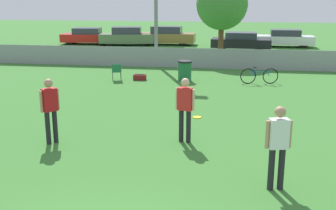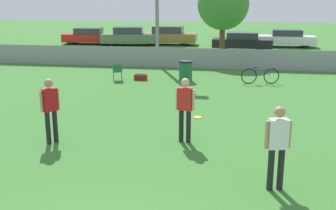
# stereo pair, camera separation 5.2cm
# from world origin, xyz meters

# --- Properties ---
(fence_backline) EXTENTS (27.21, 0.07, 1.21)m
(fence_backline) POSITION_xyz_m (0.00, 18.00, 0.55)
(fence_backline) COLOR gray
(fence_backline) RESTS_ON ground_plane
(tree_near_pole) EXTENTS (3.04, 3.04, 4.92)m
(tree_near_pole) POSITION_xyz_m (1.22, 20.71, 3.38)
(tree_near_pole) COLOR brown
(tree_near_pole) RESTS_ON ground_plane
(player_defender_red) EXTENTS (0.53, 0.30, 1.78)m
(player_defender_red) POSITION_xyz_m (0.80, 5.92, 1.04)
(player_defender_red) COLOR black
(player_defender_red) RESTS_ON ground_plane
(player_thrower_red) EXTENTS (0.41, 0.43, 1.78)m
(player_thrower_red) POSITION_xyz_m (-2.75, 5.26, 1.04)
(player_thrower_red) COLOR black
(player_thrower_red) RESTS_ON ground_plane
(player_receiver_white) EXTENTS (0.53, 0.31, 1.78)m
(player_receiver_white) POSITION_xyz_m (2.99, 3.32, 1.04)
(player_receiver_white) COLOR black
(player_receiver_white) RESTS_ON ground_plane
(frisbee_disc) EXTENTS (0.29, 0.29, 0.03)m
(frisbee_disc) POSITION_xyz_m (0.92, 8.33, 0.01)
(frisbee_disc) COLOR yellow
(frisbee_disc) RESTS_ON ground_plane
(folding_chair_sideline) EXTENTS (0.54, 0.54, 0.79)m
(folding_chair_sideline) POSITION_xyz_m (-3.38, 13.96, 0.47)
(folding_chair_sideline) COLOR #333338
(folding_chair_sideline) RESTS_ON ground_plane
(bicycle_sideline) EXTENTS (1.71, 0.48, 0.76)m
(bicycle_sideline) POSITION_xyz_m (3.21, 14.22, 0.37)
(bicycle_sideline) COLOR black
(bicycle_sideline) RESTS_ON ground_plane
(trash_bin) EXTENTS (0.65, 0.65, 0.95)m
(trash_bin) POSITION_xyz_m (-0.20, 14.36, 0.48)
(trash_bin) COLOR #1E6638
(trash_bin) RESTS_ON ground_plane
(gear_bag_sideline) EXTENTS (0.58, 0.32, 0.29)m
(gear_bag_sideline) POSITION_xyz_m (-2.34, 14.25, 0.13)
(gear_bag_sideline) COLOR maroon
(gear_bag_sideline) RESTS_ON ground_plane
(parked_car_red) EXTENTS (4.30, 2.20, 1.32)m
(parked_car_red) POSITION_xyz_m (-9.94, 28.48, 0.64)
(parked_car_red) COLOR black
(parked_car_red) RESTS_ON ground_plane
(parked_car_olive) EXTENTS (4.56, 2.37, 1.45)m
(parked_car_olive) POSITION_xyz_m (-6.52, 28.25, 0.69)
(parked_car_olive) COLOR black
(parked_car_olive) RESTS_ON ground_plane
(parked_car_tan) EXTENTS (4.59, 1.74, 1.48)m
(parked_car_tan) POSITION_xyz_m (-3.42, 29.01, 0.71)
(parked_car_tan) COLOR black
(parked_car_tan) RESTS_ON ground_plane
(parked_car_dark) EXTENTS (4.34, 1.98, 1.31)m
(parked_car_dark) POSITION_xyz_m (2.52, 26.20, 0.66)
(parked_car_dark) COLOR black
(parked_car_dark) RESTS_ON ground_plane
(parked_car_white) EXTENTS (4.32, 1.78, 1.33)m
(parked_car_white) POSITION_xyz_m (5.90, 28.96, 0.66)
(parked_car_white) COLOR black
(parked_car_white) RESTS_ON ground_plane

